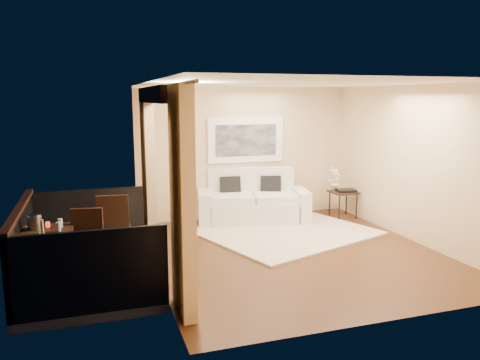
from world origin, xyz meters
TOP-DOWN VIEW (x-y plane):
  - floor at (0.00, 0.00)m, footprint 5.00×5.00m
  - room_shell at (-2.13, 0.00)m, footprint 5.00×6.40m
  - balcony at (-3.31, 0.00)m, footprint 1.81×2.60m
  - curtains at (-2.11, 0.00)m, footprint 0.16×4.80m
  - artwork at (0.01, 2.46)m, footprint 1.62×0.07m
  - rug at (0.32, 1.10)m, footprint 3.56×3.33m
  - sofa at (0.03, 2.10)m, footprint 2.34×1.38m
  - side_table at (1.93, 1.78)m, footprint 0.52×0.52m
  - tray at (1.97, 1.73)m, footprint 0.42×0.34m
  - orchid at (1.80, 1.93)m, footprint 0.32×0.27m
  - bistro_table at (-3.67, -0.25)m, footprint 0.66×0.66m
  - balcony_chair_far at (-2.79, 0.39)m, footprint 0.51×0.51m
  - balcony_chair_near at (-3.18, -0.16)m, footprint 0.49×0.50m
  - ice_bucket at (-3.81, -0.16)m, footprint 0.18×0.18m
  - candle at (-3.66, -0.11)m, footprint 0.06×0.06m
  - vase at (-3.70, -0.41)m, footprint 0.04×0.04m
  - glass_a at (-3.51, -0.36)m, footprint 0.06×0.06m
  - glass_b at (-3.50, -0.18)m, footprint 0.06×0.06m

SIDE VIEW (x-z plane):
  - floor at x=0.00m, z-range 0.00..0.00m
  - rug at x=0.32m, z-range 0.00..0.04m
  - balcony at x=-3.31m, z-range -0.41..0.76m
  - sofa at x=0.03m, z-range -0.15..0.90m
  - side_table at x=1.93m, z-range 0.22..0.77m
  - balcony_chair_near at x=-3.18m, z-range 0.08..1.07m
  - tray at x=1.97m, z-range 0.55..0.60m
  - balcony_chair_far at x=-2.79m, z-range 0.09..1.16m
  - bistro_table at x=-3.67m, z-range 0.31..1.08m
  - orchid at x=1.80m, z-range 0.55..1.06m
  - candle at x=-3.66m, z-range 0.78..0.85m
  - glass_a at x=-3.51m, z-range 0.78..0.90m
  - glass_b at x=-3.50m, z-range 0.78..0.90m
  - vase at x=-3.70m, z-range 0.78..0.96m
  - ice_bucket at x=-3.81m, z-range 0.78..0.98m
  - curtains at x=-2.11m, z-range 0.02..2.66m
  - artwork at x=0.01m, z-range 1.16..2.08m
  - room_shell at x=-2.13m, z-range 0.02..5.02m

